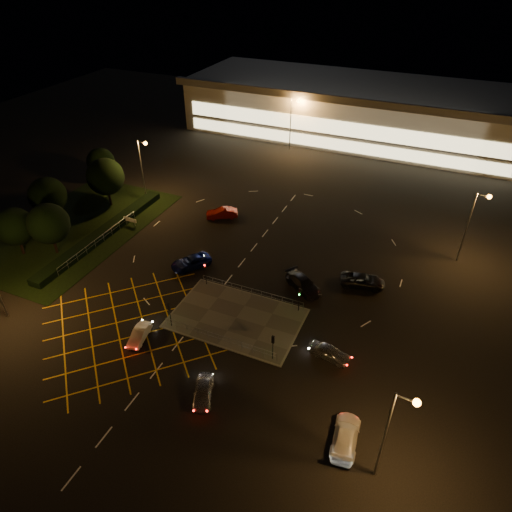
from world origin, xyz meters
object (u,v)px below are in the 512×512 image
at_px(signal_sw, 169,310).
at_px(car_right_silver, 330,353).
at_px(car_queue_white, 139,335).
at_px(car_near_silver, 203,392).
at_px(signal_nw, 205,270).
at_px(car_left_blue, 191,262).
at_px(car_circ_red, 222,213).
at_px(car_east_grey, 363,281).
at_px(signal_ne, 299,295).
at_px(signal_se, 273,343).
at_px(car_far_dkgrey, 303,283).
at_px(car_approach_white, 346,436).

bearing_deg(signal_sw, car_right_silver, -171.56).
distance_m(signal_sw, car_queue_white, 4.03).
xyz_separation_m(signal_sw, car_near_silver, (7.82, -6.86, -1.65)).
height_order(signal_nw, car_right_silver, signal_nw).
bearing_deg(car_right_silver, car_left_blue, 77.97).
distance_m(car_circ_red, car_east_grey, 24.76).
bearing_deg(car_right_silver, signal_sw, 107.42).
height_order(signal_sw, signal_ne, same).
bearing_deg(signal_ne, signal_se, -90.00).
relative_size(car_far_dkgrey, car_approach_white, 1.04).
bearing_deg(car_left_blue, signal_nw, -0.83).
height_order(car_right_silver, car_east_grey, car_east_grey).
relative_size(car_circ_red, car_approach_white, 0.91).
bearing_deg(signal_se, car_circ_red, -52.92).
relative_size(car_near_silver, car_circ_red, 0.89).
bearing_deg(car_east_grey, car_far_dkgrey, 106.67).
height_order(signal_se, car_queue_white, signal_se).
bearing_deg(signal_ne, car_east_grey, 53.54).
distance_m(car_queue_white, car_right_silver, 20.11).
distance_m(signal_se, car_far_dkgrey, 12.23).
relative_size(car_near_silver, car_queue_white, 1.12).
relative_size(signal_ne, car_near_silver, 0.75).
xyz_separation_m(signal_se, car_queue_white, (-14.07, -2.99, -1.74)).
bearing_deg(signal_nw, car_approach_white, -33.78).
distance_m(signal_ne, car_right_silver, 7.73).
relative_size(car_queue_white, car_approach_white, 0.72).
bearing_deg(signal_nw, car_right_silver, -17.45).
height_order(signal_nw, car_queue_white, signal_nw).
height_order(signal_sw, signal_nw, same).
relative_size(signal_ne, car_circ_red, 0.66).
height_order(signal_ne, car_far_dkgrey, signal_ne).
relative_size(signal_sw, signal_ne, 1.00).
bearing_deg(signal_nw, car_near_silver, -62.22).
relative_size(car_near_silver, car_right_silver, 1.01).
bearing_deg(signal_se, car_right_silver, -154.04).
bearing_deg(car_far_dkgrey, car_right_silver, -113.09).
bearing_deg(signal_sw, car_circ_red, -76.15).
height_order(signal_nw, car_circ_red, signal_nw).
xyz_separation_m(car_far_dkgrey, car_right_silver, (6.11, -9.54, -0.08)).
distance_m(signal_sw, car_right_silver, 17.52).
distance_m(car_far_dkgrey, car_right_silver, 11.33).
distance_m(car_near_silver, car_circ_red, 33.34).
xyz_separation_m(car_right_silver, car_approach_white, (3.83, -8.68, 0.04)).
bearing_deg(car_circ_red, car_approach_white, 11.78).
bearing_deg(car_queue_white, signal_sw, 43.90).
distance_m(signal_se, signal_nw, 14.41).
xyz_separation_m(signal_se, car_east_grey, (5.64, 15.61, -1.61)).
height_order(car_near_silver, car_circ_red, car_circ_red).
xyz_separation_m(car_near_silver, car_right_silver, (9.44, 9.42, -0.01)).
relative_size(signal_nw, car_right_silver, 0.75).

